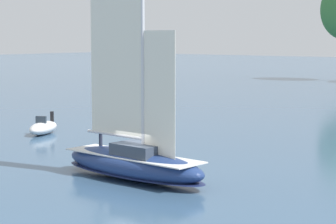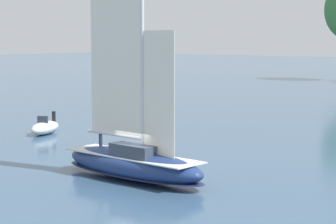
# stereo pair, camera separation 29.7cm
# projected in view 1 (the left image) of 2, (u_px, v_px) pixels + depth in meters

# --- Properties ---
(ground_plane) EXTENTS (400.00, 400.00, 0.00)m
(ground_plane) POSITION_uv_depth(u_px,v_px,m) (133.00, 179.00, 34.55)
(ground_plane) COLOR #385675
(sailboat_main) EXTENTS (9.70, 3.27, 13.12)m
(sailboat_main) POSITION_uv_depth(u_px,v_px,m) (133.00, 160.00, 34.42)
(sailboat_main) COLOR navy
(sailboat_main) RESTS_ON ground
(motor_tender) EXTENTS (3.25, 4.30, 1.54)m
(motor_tender) POSITION_uv_depth(u_px,v_px,m) (43.00, 128.00, 50.54)
(motor_tender) COLOR silver
(motor_tender) RESTS_ON ground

